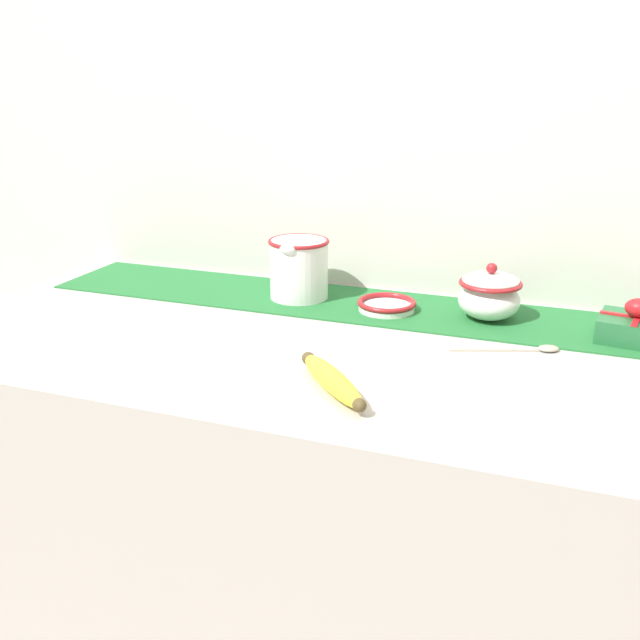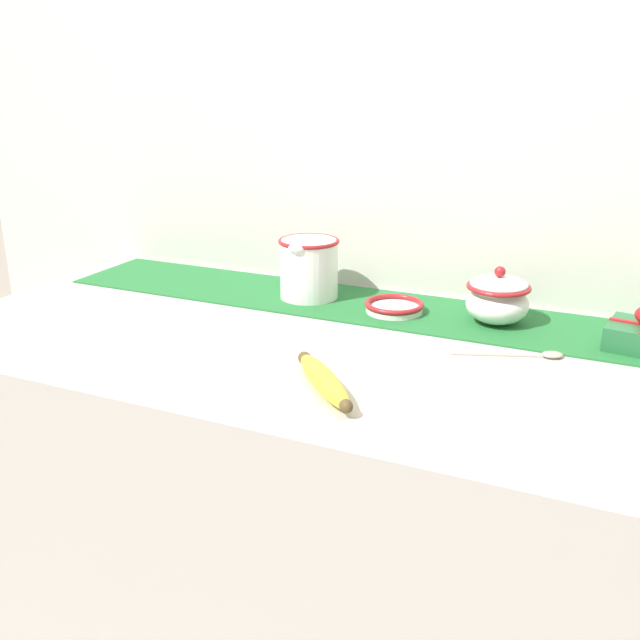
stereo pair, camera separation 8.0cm
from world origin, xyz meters
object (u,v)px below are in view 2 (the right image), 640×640
Objects in this scene: cream_pitcher at (309,266)px; sugar_bowl at (498,298)px; banana at (323,380)px; spoon at (542,355)px; small_dish at (394,307)px.

sugar_bowl is (0.38, -0.00, -0.02)m from cream_pitcher.
banana reaches higher than spoon.
banana is at bearing -62.16° from cream_pitcher.
banana is at bearing -87.01° from small_dish.
cream_pitcher is 1.27× the size of small_dish.
small_dish is 0.31m from spoon.
small_dish is (-0.19, -0.02, -0.04)m from sugar_bowl.
spoon is (0.29, -0.11, -0.01)m from small_dish.
cream_pitcher is 1.25× the size of sugar_bowl.
sugar_bowl is at bearing 66.57° from banana.
cream_pitcher is at bearing 174.12° from small_dish.
sugar_bowl is at bearing -0.18° from cream_pitcher.
small_dish reaches higher than spoon.
cream_pitcher reaches higher than banana.
cream_pitcher is at bearing 144.77° from spoon.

